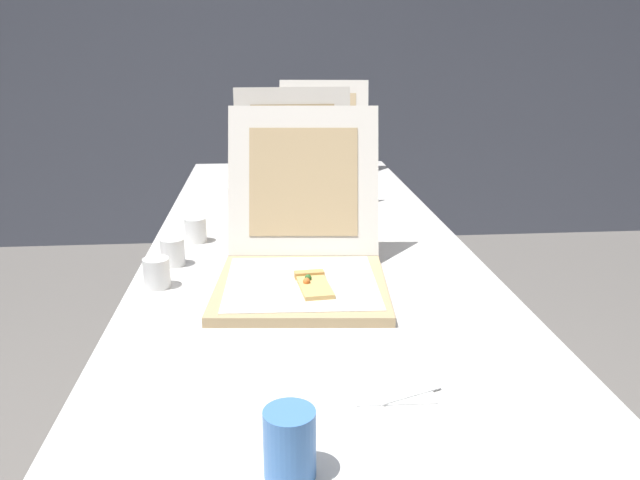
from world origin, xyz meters
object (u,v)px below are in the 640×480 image
Objects in this scene: cup_white_near_center at (173,252)px; napkin_pile at (392,382)px; cup_white_near_left at (157,273)px; cup_white_far at (236,197)px; pizza_box_middle at (298,204)px; cup_white_mid at (196,230)px; table at (308,255)px; cup_printed_front at (290,444)px; pizza_box_back at (322,167)px; pizza_box_front at (302,261)px.

cup_white_near_center is 0.48× the size of napkin_pile.
cup_white_far is (0.15, 0.75, 0.00)m from cup_white_near_left.
pizza_box_middle is 6.49× the size of cup_white_mid.
cup_white_near_left is (-0.05, -0.35, 0.00)m from cup_white_mid.
table is at bearing -3.44° from cup_white_mid.
cup_white_mid is 0.73× the size of cup_printed_front.
cup_white_near_left and cup_white_near_center have the same top height.
pizza_box_middle is 6.49× the size of cup_white_near_center.
cup_white_mid is at bearing -111.40° from pizza_box_back.
cup_white_far is at bearing -122.54° from pizza_box_back.
cup_white_near_center is (-0.35, -0.18, 0.08)m from table.
pizza_box_middle is 0.82× the size of pizza_box_back.
table is 35.74× the size of cup_white_mid.
table is 0.35m from pizza_box_front.
cup_white_near_left is 1.00× the size of cup_white_far.
cup_white_near_center reaches higher than table.
pizza_box_middle reaches higher than pizza_box_back.
cup_printed_front is at bearing -95.12° from table.
cup_white_mid is 0.20m from cup_white_near_center.
cup_white_near_left is 0.66m from napkin_pile.
pizza_box_middle is at bearing 48.75° from cup_white_near_center.
pizza_box_middle is 6.49× the size of cup_white_far.
cup_white_near_center is at bearing -153.63° from table.
pizza_box_middle is at bearing 32.50° from cup_white_mid.
napkin_pile is (0.09, -0.81, 0.05)m from table.
pizza_box_back reaches higher than cup_white_far.
cup_white_mid is at bearing -103.78° from cup_white_far.
cup_white_far is 1.26m from napkin_pile.
cup_printed_front is 0.65× the size of napkin_pile.
napkin_pile is (0.44, -0.63, -0.03)m from cup_white_near_center.
cup_white_mid is 1.07m from cup_printed_front.
table is at bearing -87.19° from pizza_box_middle.
pizza_box_back is 5.79× the size of cup_printed_front.
cup_white_far is (0.14, 0.59, 0.00)m from cup_white_near_center.
cup_printed_front reaches higher than napkin_pile.
table is 0.48m from cup_white_far.
table is 4.62× the size of pizza_box_front.
cup_white_mid is (-0.32, 0.02, 0.08)m from table.
cup_white_near_center is (-0.47, -1.00, -0.02)m from pizza_box_back.
pizza_box_front is 1.19× the size of pizza_box_middle.
cup_white_near_left is 0.15m from cup_white_near_center.
cup_white_near_center and cup_white_far have the same top height.
pizza_box_middle is 1.02m from napkin_pile.
cup_printed_front is (0.13, -1.44, 0.01)m from cup_white_far.
pizza_box_front reaches higher than cup_white_mid.
cup_white_near_left is at bearing -106.11° from pizza_box_back.
pizza_box_front is 0.49m from napkin_pile.
cup_white_near_center is at bearing 158.85° from pizza_box_front.
cup_white_near_center is 0.77m from napkin_pile.
pizza_box_front is 1.17m from pizza_box_back.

